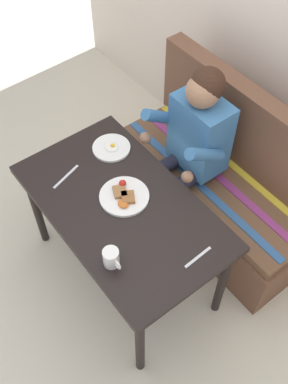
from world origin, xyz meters
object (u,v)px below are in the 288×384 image
object	(u,v)px
table	(122,213)
plate_eggs	(111,148)
couch	(218,184)
coffee_mug	(111,258)
plate_breakfast	(124,196)
person	(191,141)
knife	(66,177)
fork	(198,257)

from	to	relation	value
table	plate_eggs	world-z (taller)	plate_eggs
couch	coffee_mug	size ratio (longest dim) A/B	12.20
plate_breakfast	couch	bearing A→B (deg)	87.61
person	knife	size ratio (longest dim) A/B	6.06
coffee_mug	knife	xyz separation A→B (m)	(-0.60, 0.11, -0.05)
person	plate_eggs	world-z (taller)	person
couch	person	size ratio (longest dim) A/B	1.19
knife	coffee_mug	bearing A→B (deg)	-27.82
fork	knife	bearing A→B (deg)	-166.66
fork	coffee_mug	bearing A→B (deg)	-126.14
coffee_mug	knife	world-z (taller)	coffee_mug
plate_breakfast	plate_eggs	xyz separation A→B (m)	(-0.33, 0.15, -0.00)
table	person	size ratio (longest dim) A/B	0.99
fork	knife	size ratio (longest dim) A/B	0.85
knife	fork	bearing A→B (deg)	-1.40
person	plate_eggs	distance (m)	0.47
knife	couch	bearing A→B (deg)	51.61
person	knife	world-z (taller)	person
couch	plate_eggs	size ratio (longest dim) A/B	6.50
table	couch	xyz separation A→B (m)	(0.00, 0.76, -0.32)
couch	table	bearing A→B (deg)	-90.00
plate_breakfast	fork	xyz separation A→B (m)	(0.51, 0.07, -0.01)
plate_breakfast	knife	xyz separation A→B (m)	(-0.31, -0.17, -0.01)
couch	fork	world-z (taller)	couch
table	knife	bearing A→B (deg)	-158.72
table	couch	distance (m)	0.83
fork	plate_breakfast	bearing A→B (deg)	-175.35
knife	table	bearing A→B (deg)	3.68
plate_eggs	coffee_mug	bearing A→B (deg)	-34.73
couch	fork	size ratio (longest dim) A/B	8.47
plate_breakfast	coffee_mug	world-z (taller)	coffee_mug
plate_eggs	table	bearing A→B (deg)	-27.57
couch	plate_breakfast	world-z (taller)	couch
plate_eggs	knife	world-z (taller)	plate_eggs
table	plate_breakfast	distance (m)	0.11
person	fork	world-z (taller)	person
plate_eggs	knife	xyz separation A→B (m)	(0.02, -0.32, -0.01)
coffee_mug	knife	distance (m)	0.61
plate_breakfast	plate_eggs	distance (m)	0.37
table	fork	world-z (taller)	fork
coffee_mug	person	bearing A→B (deg)	114.59
table	fork	distance (m)	0.50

